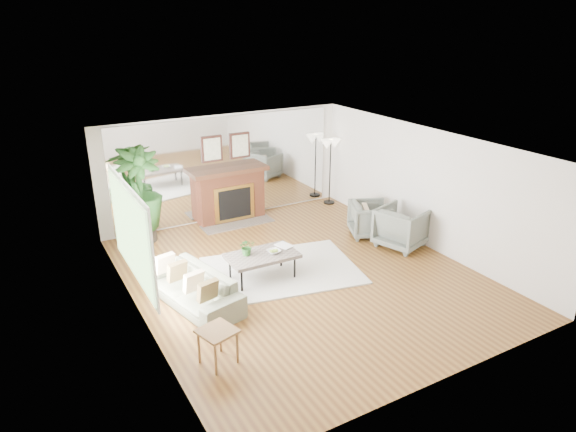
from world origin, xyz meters
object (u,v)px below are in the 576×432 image
fireplace (231,194)px  coffee_table (262,256)px  sofa (193,288)px  armchair_back (370,219)px  potted_ficus (139,193)px  armchair_front (402,227)px  floor_lamp (331,149)px  side_table (217,335)px

fireplace → coffee_table: 3.12m
sofa → armchair_back: 4.51m
coffee_table → sofa: size_ratio=0.65×
armchair_back → potted_ficus: (-4.47, 2.20, 0.70)m
fireplace → armchair_front: size_ratio=2.17×
armchair_back → floor_lamp: size_ratio=0.50×
armchair_back → potted_ficus: 5.03m
fireplace → armchair_front: fireplace is taller
armchair_back → armchair_front: 0.82m
armchair_front → floor_lamp: size_ratio=0.56×
side_table → floor_lamp: size_ratio=0.34×
fireplace → sofa: bearing=-123.5°
armchair_front → sofa: bearing=72.8°
side_table → armchair_front: bearing=20.1°
armchair_front → potted_ficus: 5.60m
sofa → armchair_front: size_ratio=2.12×
side_table → coffee_table: bearing=48.9°
sofa → armchair_front: bearing=77.5°
coffee_table → side_table: size_ratio=2.21×
coffee_table → armchair_front: bearing=-2.1°
sofa → potted_ficus: size_ratio=0.98×
armchair_front → potted_ficus: (-4.69, 2.99, 0.66)m
sofa → side_table: sofa is taller
side_table → floor_lamp: 7.04m
side_table → potted_ficus: (0.20, 4.78, 0.63)m
potted_ficus → floor_lamp: size_ratio=1.20×
sofa → armchair_front: armchair_front is taller
armchair_front → potted_ficus: potted_ficus is taller
armchair_back → sofa: bearing=125.1°
sofa → floor_lamp: 5.83m
armchair_front → floor_lamp: 3.16m
side_table → armchair_back: bearing=28.9°
sofa → armchair_back: bearing=87.6°
side_table → potted_ficus: size_ratio=0.29×
coffee_table → armchair_back: (3.01, 0.67, -0.09)m
potted_ficus → side_table: bearing=-92.5°
armchair_front → side_table: 5.21m
armchair_front → side_table: bearing=92.1°
coffee_table → potted_ficus: potted_ficus is taller
coffee_table → floor_lamp: 4.57m
floor_lamp → fireplace: bearing=176.6°
armchair_front → potted_ficus: bearing=39.5°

